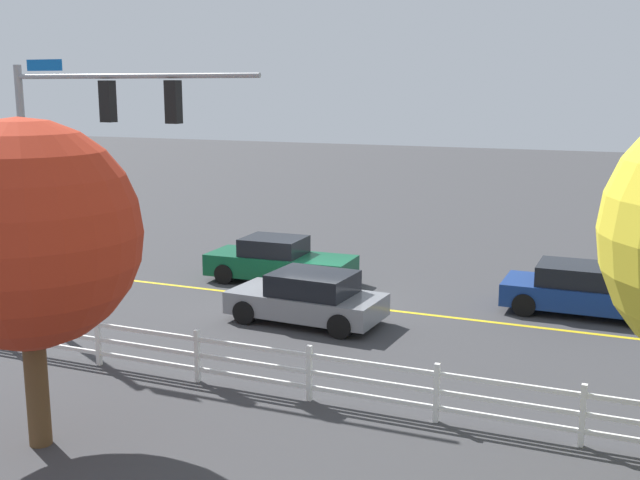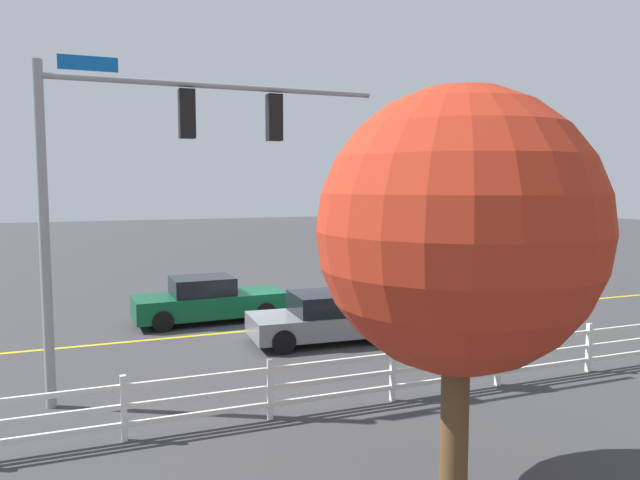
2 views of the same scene
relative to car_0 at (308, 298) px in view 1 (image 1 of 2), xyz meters
name	(u,v)px [view 1 (image 1 of 2)]	position (x,y,z in m)	size (l,w,h in m)	color
ground_plane	(308,301)	(0.85, -1.92, -0.67)	(120.00, 120.00, 0.00)	#38383A
lane_center_stripe	(441,316)	(-3.15, -1.92, -0.67)	(28.00, 0.16, 0.01)	gold
signal_assembly	(82,143)	(4.99, 2.63, 4.15)	(7.03, 0.38, 6.86)	gray
car_0	(308,298)	(0.00, 0.00, 0.00)	(4.17, 2.13, 1.38)	slate
car_1	(581,290)	(-6.63, -3.71, 0.00)	(4.29, 1.99, 1.38)	navy
car_2	(279,261)	(2.60, -3.60, 0.01)	(4.79, 1.98, 1.46)	#0C4C2D
white_rail_fence	(309,372)	(-2.15, 4.81, -0.07)	(26.10, 0.10, 1.15)	white
tree_2	(26,235)	(1.44, 8.42, 3.08)	(3.90, 3.90, 5.72)	brown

